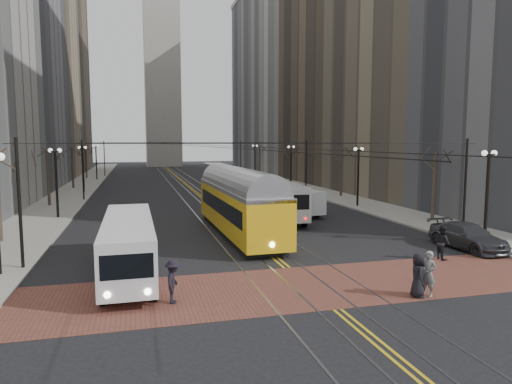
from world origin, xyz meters
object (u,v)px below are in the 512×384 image
pedestrian_a (418,275)px  pedestrian_d (173,281)px  rear_bus (274,199)px  streetcar (239,209)px  cargo_van (300,203)px  pedestrian_c (442,242)px  transit_bus (129,246)px  pedestrian_b (428,274)px  sedan_grey (252,198)px  clock_tower (161,28)px  sedan_parked (468,236)px

pedestrian_a → pedestrian_d: (-9.81, 1.82, -0.04)m
pedestrian_d → rear_bus: bearing=-15.2°
rear_bus → pedestrian_a: bearing=-87.6°
streetcar → cargo_van: size_ratio=2.90×
pedestrian_c → transit_bus: bearing=89.0°
pedestrian_a → pedestrian_b: pedestrian_b is taller
streetcar → pedestrian_b: 15.36m
pedestrian_b → pedestrian_d: size_ratio=1.08×
transit_bus → cargo_van: 20.21m
sedan_grey → cargo_van: bearing=-68.8°
clock_tower → pedestrian_c: clock_tower is taller
transit_bus → rear_bus: rear_bus is taller
clock_tower → pedestrian_c: (8.73, -103.50, -35.03)m
pedestrian_c → pedestrian_d: bearing=106.4°
sedan_grey → pedestrian_c: bearing=-74.9°
streetcar → pedestrian_a: streetcar is taller
rear_bus → sedan_parked: bearing=-57.6°
clock_tower → sedan_grey: bearing=-87.1°
rear_bus → sedan_parked: rear_bus is taller
transit_bus → rear_bus: (11.66, 14.09, 0.20)m
pedestrian_a → cargo_van: bearing=13.0°
transit_bus → pedestrian_b: bearing=-28.6°
rear_bus → cargo_van: 2.53m
rear_bus → sedan_grey: 7.95m
sedan_parked → sedan_grey: bearing=106.3°
streetcar → pedestrian_b: (4.80, -14.57, -0.83)m
pedestrian_d → clock_tower: bearing=9.4°
transit_bus → cargo_van: transit_bus is taller
pedestrian_c → clock_tower: bearing=9.0°
clock_tower → pedestrian_b: (4.30, -108.50, -35.01)m
pedestrian_c → pedestrian_d: size_ratio=1.06×
sedan_parked → pedestrian_b: size_ratio=2.79×
cargo_van → pedestrian_a: (-2.57, -20.94, -0.22)m
sedan_grey → pedestrian_c: size_ratio=2.32×
clock_tower → pedestrian_b: clock_tower is taller
sedan_grey → pedestrian_d: pedestrian_d is taller
pedestrian_c → sedan_parked: bearing=-56.4°
clock_tower → sedan_parked: size_ratio=12.53×
transit_bus → pedestrian_b: 13.70m
transit_bus → sedan_grey: transit_bus is taller
streetcar → sedan_parked: streetcar is taller
sedan_grey → sedan_parked: size_ratio=0.81×
rear_bus → pedestrian_b: size_ratio=6.32×
streetcar → pedestrian_d: streetcar is taller
cargo_van → pedestrian_b: size_ratio=2.76×
clock_tower → pedestrian_d: 112.45m
pedestrian_b → pedestrian_a: bearing=-113.0°
rear_bus → transit_bus: bearing=-126.9°
transit_bus → pedestrian_d: 5.02m
rear_bus → pedestrian_c: size_ratio=6.45×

